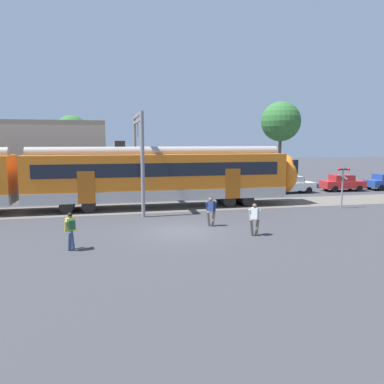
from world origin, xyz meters
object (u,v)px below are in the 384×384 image
Objects in this scene: crossing_signal at (343,180)px; parked_car_red at (342,183)px; parked_car_white at (292,184)px; pedestrian_white at (255,216)px; pedestrian_navy at (211,209)px; pedestrian_yellow at (71,228)px; commuter_train at (31,179)px.

parked_car_red is at bearing 55.34° from crossing_signal.
parked_car_white and parked_car_red have the same top height.
pedestrian_navy is at bearing 122.16° from pedestrian_white.
pedestrian_yellow is 7.83m from pedestrian_navy.
pedestrian_navy is 1.00× the size of pedestrian_white.
commuter_train reaches higher than pedestrian_yellow.
crossing_signal reaches higher than pedestrian_navy.
pedestrian_white reaches higher than parked_car_red.
pedestrian_navy is 19.90m from parked_car_red.
crossing_signal is (17.73, 6.56, 1.02)m from pedestrian_yellow.
commuter_train is 9.31× the size of parked_car_red.
commuter_train reaches higher than parked_car_white.
pedestrian_white is (8.75, 0.63, 0.00)m from pedestrian_yellow.
commuter_train is at bearing 171.54° from crossing_signal.
crossing_signal reaches higher than parked_car_red.
commuter_train reaches higher than pedestrian_white.
pedestrian_yellow is at bearing -156.41° from pedestrian_navy.
commuter_train is 12.43m from pedestrian_navy.
parked_car_red is (5.35, 0.21, 0.00)m from parked_car_white.
pedestrian_yellow reaches higher than parked_car_white.
parked_car_red is at bearing 43.94° from pedestrian_white.
pedestrian_white is 0.56× the size of crossing_signal.
parked_car_red is at bearing 32.19° from pedestrian_yellow.
crossing_signal is at bearing -124.66° from parked_car_red.
pedestrian_yellow is at bearing -175.90° from pedestrian_white.
crossing_signal is (-0.28, -7.93, 1.23)m from parked_car_white.
parked_car_white is 0.99× the size of parked_car_red.
commuter_train is at bearing 108.86° from pedestrian_yellow.
pedestrian_yellow is 27.60m from parked_car_red.
crossing_signal is (8.98, 5.94, 1.02)m from pedestrian_white.
commuter_train is 22.83× the size of pedestrian_navy.
pedestrian_yellow is at bearing -141.17° from parked_car_white.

